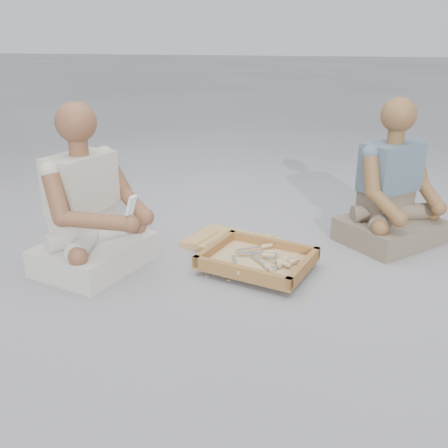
% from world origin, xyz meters
% --- Properties ---
extents(ground, '(60.00, 60.00, 0.00)m').
position_xyz_m(ground, '(0.00, 0.00, 0.00)').
color(ground, '#939498').
rests_on(ground, ground).
extents(carved_panel, '(0.63, 0.52, 0.04)m').
position_xyz_m(carved_panel, '(-0.11, 0.53, 0.02)').
color(carved_panel, '#A3743F').
rests_on(carved_panel, ground).
extents(tool_tray, '(0.66, 0.59, 0.07)m').
position_xyz_m(tool_tray, '(0.09, 0.23, 0.06)').
color(tool_tray, brown).
rests_on(tool_tray, carved_panel).
extents(chisel_0, '(0.22, 0.03, 0.02)m').
position_xyz_m(chisel_0, '(0.13, 0.26, 0.08)').
color(chisel_0, silver).
rests_on(chisel_0, tool_tray).
extents(chisel_1, '(0.09, 0.21, 0.02)m').
position_xyz_m(chisel_1, '(0.02, 0.06, 0.08)').
color(chisel_1, silver).
rests_on(chisel_1, tool_tray).
extents(chisel_2, '(0.19, 0.13, 0.02)m').
position_xyz_m(chisel_2, '(0.10, 0.38, 0.08)').
color(chisel_2, silver).
rests_on(chisel_2, tool_tray).
extents(chisel_3, '(0.07, 0.22, 0.02)m').
position_xyz_m(chisel_3, '(0.21, 0.19, 0.08)').
color(chisel_3, silver).
rests_on(chisel_3, tool_tray).
extents(chisel_4, '(0.22, 0.08, 0.02)m').
position_xyz_m(chisel_4, '(0.13, 0.31, 0.08)').
color(chisel_4, silver).
rests_on(chisel_4, tool_tray).
extents(chisel_5, '(0.17, 0.17, 0.02)m').
position_xyz_m(chisel_5, '(0.28, 0.20, 0.08)').
color(chisel_5, silver).
rests_on(chisel_5, tool_tray).
extents(chisel_6, '(0.12, 0.20, 0.02)m').
position_xyz_m(chisel_6, '(0.27, 0.25, 0.06)').
color(chisel_6, silver).
rests_on(chisel_6, tool_tray).
extents(chisel_7, '(0.15, 0.18, 0.02)m').
position_xyz_m(chisel_7, '(0.16, 0.12, 0.07)').
color(chisel_7, silver).
rests_on(chisel_7, tool_tray).
extents(chisel_8, '(0.20, 0.13, 0.02)m').
position_xyz_m(chisel_8, '(0.23, 0.18, 0.08)').
color(chisel_8, silver).
rests_on(chisel_8, tool_tray).
extents(wood_chip_0, '(0.02, 0.02, 0.00)m').
position_xyz_m(wood_chip_0, '(0.39, -0.07, 0.00)').
color(wood_chip_0, tan).
rests_on(wood_chip_0, ground).
extents(wood_chip_1, '(0.02, 0.02, 0.00)m').
position_xyz_m(wood_chip_1, '(-0.01, 0.54, 0.00)').
color(wood_chip_1, tan).
rests_on(wood_chip_1, ground).
extents(wood_chip_2, '(0.02, 0.02, 0.00)m').
position_xyz_m(wood_chip_2, '(-0.04, 0.07, 0.00)').
color(wood_chip_2, tan).
rests_on(wood_chip_2, ground).
extents(wood_chip_3, '(0.02, 0.02, 0.00)m').
position_xyz_m(wood_chip_3, '(-0.22, 0.38, 0.00)').
color(wood_chip_3, tan).
rests_on(wood_chip_3, ground).
extents(wood_chip_4, '(0.02, 0.02, 0.00)m').
position_xyz_m(wood_chip_4, '(0.05, 0.52, 0.00)').
color(wood_chip_4, tan).
rests_on(wood_chip_4, ground).
extents(wood_chip_5, '(0.02, 0.02, 0.00)m').
position_xyz_m(wood_chip_5, '(-0.11, 0.46, 0.00)').
color(wood_chip_5, tan).
rests_on(wood_chip_5, ground).
extents(wood_chip_6, '(0.02, 0.02, 0.00)m').
position_xyz_m(wood_chip_6, '(-0.12, 0.23, 0.00)').
color(wood_chip_6, tan).
rests_on(wood_chip_6, ground).
extents(wood_chip_7, '(0.02, 0.02, 0.00)m').
position_xyz_m(wood_chip_7, '(-0.16, 0.09, 0.00)').
color(wood_chip_7, tan).
rests_on(wood_chip_7, ground).
extents(wood_chip_8, '(0.02, 0.02, 0.00)m').
position_xyz_m(wood_chip_8, '(0.39, 0.50, 0.00)').
color(wood_chip_8, tan).
rests_on(wood_chip_8, ground).
extents(wood_chip_9, '(0.02, 0.02, 0.00)m').
position_xyz_m(wood_chip_9, '(0.28, 0.51, 0.00)').
color(wood_chip_9, tan).
rests_on(wood_chip_9, ground).
extents(wood_chip_10, '(0.02, 0.02, 0.00)m').
position_xyz_m(wood_chip_10, '(-0.03, 0.59, 0.00)').
color(wood_chip_10, tan).
rests_on(wood_chip_10, ground).
extents(wood_chip_11, '(0.02, 0.02, 0.00)m').
position_xyz_m(wood_chip_11, '(0.35, 0.38, 0.00)').
color(wood_chip_11, tan).
rests_on(wood_chip_11, ground).
extents(craftsman, '(0.67, 0.68, 0.91)m').
position_xyz_m(craftsman, '(-0.80, 0.08, 0.31)').
color(craftsman, beige).
rests_on(craftsman, ground).
extents(companion, '(0.72, 0.72, 0.89)m').
position_xyz_m(companion, '(0.82, 0.83, 0.30)').
color(companion, '#776B56').
rests_on(companion, ground).
extents(mobile_phone, '(0.06, 0.06, 0.10)m').
position_xyz_m(mobile_phone, '(-0.50, -0.07, 0.43)').
color(mobile_phone, white).
rests_on(mobile_phone, craftsman).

